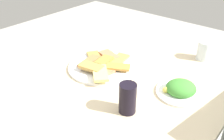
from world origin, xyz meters
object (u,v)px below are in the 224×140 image
at_px(soda_can, 128,98).
at_px(pide_platter, 102,65).
at_px(dining_table, 119,94).
at_px(salad_plate_greens, 181,89).
at_px(drinking_glass, 204,51).

bearing_deg(soda_can, pide_platter, -122.25).
bearing_deg(dining_table, salad_plate_greens, 108.90).
bearing_deg(pide_platter, salad_plate_greens, 97.10).
xyz_separation_m(dining_table, pide_platter, (-0.04, -0.14, 0.09)).
bearing_deg(soda_can, salad_plate_greens, 156.50).
bearing_deg(salad_plate_greens, soda_can, -23.50).
height_order(salad_plate_greens, drinking_glass, drinking_glass).
xyz_separation_m(dining_table, soda_can, (0.15, 0.16, 0.14)).
distance_m(dining_table, drinking_glass, 0.51).
relative_size(pide_platter, salad_plate_greens, 1.61).
bearing_deg(dining_table, soda_can, 46.36).
bearing_deg(salad_plate_greens, pide_platter, -82.90).
xyz_separation_m(dining_table, salad_plate_greens, (-0.09, 0.26, 0.10)).
height_order(pide_platter, soda_can, soda_can).
distance_m(salad_plate_greens, drinking_glass, 0.37).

